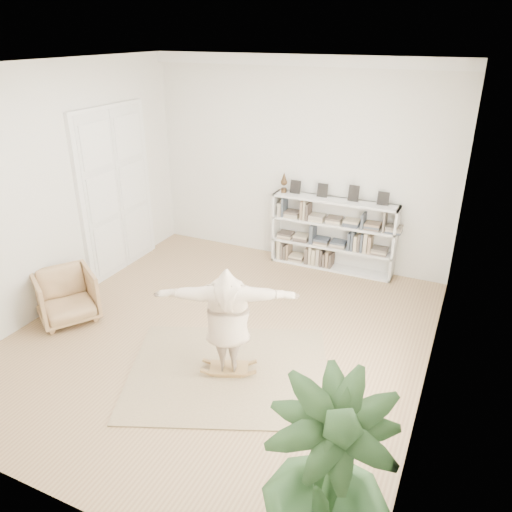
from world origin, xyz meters
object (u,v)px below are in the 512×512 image
(armchair, at_px, (66,296))
(person, at_px, (228,317))
(rocker_board, at_px, (229,368))
(bookshelf, at_px, (333,235))
(houseplant, at_px, (326,485))

(armchair, xyz_separation_m, person, (2.78, -0.15, 0.44))
(armchair, height_order, rocker_board, armchair)
(bookshelf, xyz_separation_m, houseplant, (1.56, -5.37, 0.24))
(rocker_board, relative_size, person, 0.32)
(rocker_board, distance_m, houseplant, 2.73)
(houseplant, bearing_deg, person, 134.12)
(rocker_board, bearing_deg, bookshelf, 63.29)
(person, bearing_deg, houseplant, 111.70)
(armchair, xyz_separation_m, rocker_board, (2.78, -0.15, -0.31))
(person, distance_m, houseplant, 2.61)
(bookshelf, bearing_deg, person, -94.29)
(bookshelf, bearing_deg, rocker_board, -94.29)
(bookshelf, xyz_separation_m, armchair, (-3.04, -3.34, -0.26))
(armchair, relative_size, person, 0.48)
(bookshelf, distance_m, rocker_board, 3.55)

